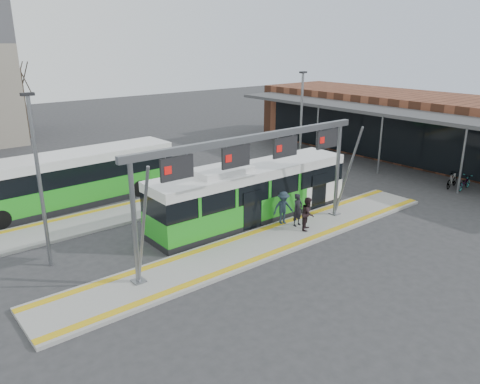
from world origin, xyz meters
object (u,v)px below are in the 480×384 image
at_px(hero_bus, 251,193).
at_px(passenger_a, 298,210).
at_px(passenger_c, 283,208).
at_px(gantry, 256,157).
at_px(passenger_b, 308,214).

bearing_deg(hero_bus, passenger_a, -65.99).
xyz_separation_m(hero_bus, passenger_c, (0.65, -1.80, -0.47)).
bearing_deg(gantry, passenger_c, 17.78).
bearing_deg(passenger_c, passenger_b, -55.29).
bearing_deg(gantry, passenger_a, 3.57).
height_order(passenger_a, passenger_c, passenger_c).
xyz_separation_m(passenger_a, passenger_c, (-0.40, 0.66, 0.02)).
height_order(hero_bus, passenger_b, hero_bus).
bearing_deg(hero_bus, gantry, -126.08).
height_order(passenger_b, passenger_c, passenger_c).
distance_m(hero_bus, passenger_b, 3.37).
relative_size(hero_bus, passenger_b, 6.97).
height_order(gantry, passenger_a, gantry).
relative_size(gantry, passenger_c, 7.42).
bearing_deg(passenger_b, hero_bus, 76.70).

